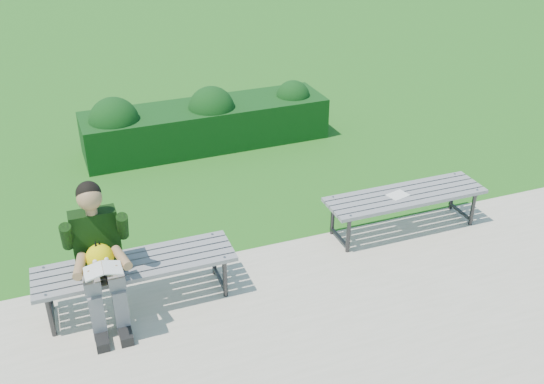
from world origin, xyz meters
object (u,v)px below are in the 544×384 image
object	(u,v)px
hedge	(201,122)
bench_left	(136,268)
bench_right	(405,198)
seated_boy	(99,252)
paper_sheet	(398,195)

from	to	relation	value
hedge	bench_left	size ratio (longest dim) A/B	1.95
hedge	bench_right	xyz separation A→B (m)	(1.51, -3.03, 0.04)
bench_left	seated_boy	distance (m)	0.43
hedge	seated_boy	size ratio (longest dim) A/B	2.67
bench_right	paper_sheet	size ratio (longest dim) A/B	7.12
seated_boy	bench_left	bearing A→B (deg)	17.44
hedge	bench_right	distance (m)	3.38
bench_right	seated_boy	bearing A→B (deg)	-173.88
bench_right	paper_sheet	xyz separation A→B (m)	(-0.10, -0.00, 0.06)
seated_boy	paper_sheet	bearing A→B (deg)	6.31
paper_sheet	hedge	bearing A→B (deg)	114.88
hedge	bench_left	world-z (taller)	hedge
bench_right	paper_sheet	world-z (taller)	bench_right
bench_right	bench_left	bearing A→B (deg)	-175.06
bench_left	paper_sheet	world-z (taller)	bench_left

